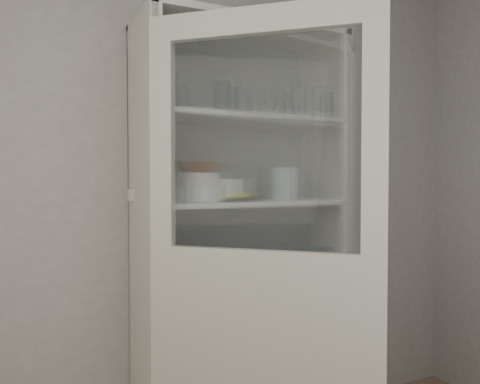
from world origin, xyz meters
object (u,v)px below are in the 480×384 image
cupboard_door (261,310)px  goblet_2 (271,107)px  plate_stack_back (150,195)px  terracotta_bowl (198,168)px  teal_jar (274,265)px  mug_blue (316,267)px  pantry_cabinet (235,263)px  tin_box (284,346)px  measuring_cups (224,284)px  white_ramekin (226,186)px  cream_dish (205,364)px  goblet_3 (285,106)px  yellow_trivet (226,195)px  glass_platter (226,199)px  mug_teal (298,265)px  goblet_1 (232,102)px  white_canister (165,274)px  goblet_0 (161,99)px  plate_stack_front (198,194)px  grey_bowl_stack (284,183)px  mug_white (273,272)px  cream_bowl (198,180)px

cupboard_door → goblet_2: 1.12m
plate_stack_back → terracotta_bowl: bearing=-44.4°
teal_jar → plate_stack_back: bearing=169.9°
cupboard_door → mug_blue: (0.58, 0.47, 0.04)m
pantry_cabinet → tin_box: bearing=-11.5°
measuring_cups → tin_box: measuring_cups is taller
white_ramekin → cream_dish: white_ramekin is taller
teal_jar → terracotta_bowl: bearing=-171.9°
goblet_3 → white_ramekin: size_ratio=1.08×
yellow_trivet → cupboard_door: bearing=-100.1°
glass_platter → mug_teal: bearing=5.8°
cupboard_door → terracotta_bowl: bearing=140.1°
mug_blue → glass_platter: bearing=158.2°
goblet_1 → yellow_trivet: bearing=-126.5°
measuring_cups → cream_dish: size_ratio=0.44×
teal_jar → white_canister: (-0.58, -0.00, 0.01)m
goblet_0 → yellow_trivet: 0.55m
plate_stack_front → measuring_cups: (0.10, -0.05, -0.42)m
teal_jar → tin_box: bearing=-19.9°
goblet_3 → tin_box: bearing=-122.0°
glass_platter → white_ramekin: (-0.00, 0.00, 0.06)m
teal_jar → yellow_trivet: bearing=-172.0°
pantry_cabinet → goblet_2: 0.83m
plate_stack_front → glass_platter: bearing=8.3°
goblet_3 → goblet_2: bearing=-172.6°
plate_stack_front → terracotta_bowl: size_ratio=1.26×
goblet_0 → goblet_3: (0.67, -0.02, 0.01)m
goblet_0 → white_canister: 0.82m
goblet_3 → grey_bowl_stack: size_ratio=1.12×
mug_teal → tin_box: mug_teal is taller
goblet_0 → terracotta_bowl: bearing=-44.6°
cream_dish → white_canister: bearing=160.4°
plate_stack_front → white_canister: 0.40m
glass_platter → terracotta_bowl: bearing=-171.7°
teal_jar → goblet_3: bearing=30.1°
grey_bowl_stack → mug_teal: (0.12, 0.05, -0.43)m
glass_platter → measuring_cups: (-0.05, -0.08, -0.39)m
mug_white → mug_blue: bearing=-11.2°
yellow_trivet → teal_jar: bearing=8.0°
glass_platter → mug_blue: bearing=-6.1°
goblet_3 → mug_teal: goblet_3 is taller
pantry_cabinet → goblet_3: pantry_cabinet is taller
cream_bowl → mug_teal: cream_bowl is taller
cream_bowl → cupboard_door: bearing=-83.0°
mug_blue → cream_dish: bearing=161.4°
mug_white → tin_box: size_ratio=0.51×
glass_platter → mug_blue: 0.61m
mug_teal → cream_dish: 0.70m
goblet_3 → mug_white: goblet_3 is taller
cream_bowl → tin_box: (0.49, 0.05, -0.87)m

